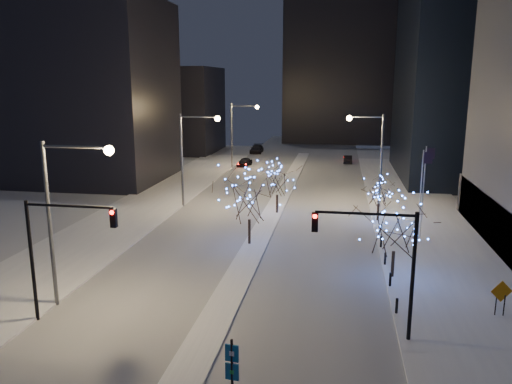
% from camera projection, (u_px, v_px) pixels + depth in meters
% --- Properties ---
extents(ground, '(160.00, 160.00, 0.00)m').
position_uv_depth(ground, '(208.00, 334.00, 26.77)').
color(ground, silver).
rests_on(ground, ground).
extents(road, '(20.00, 130.00, 0.02)m').
position_uv_depth(road, '(283.00, 194.00, 60.47)').
color(road, '#AEB4BE').
rests_on(road, ground).
extents(median, '(2.00, 80.00, 0.15)m').
position_uv_depth(median, '(278.00, 203.00, 55.64)').
color(median, white).
rests_on(median, ground).
extents(east_sidewalk, '(10.00, 90.00, 0.15)m').
position_uv_depth(east_sidewalk, '(434.00, 236.00, 43.57)').
color(east_sidewalk, white).
rests_on(east_sidewalk, ground).
extents(west_sidewalk, '(8.00, 90.00, 0.15)m').
position_uv_depth(west_sidewalk, '(121.00, 221.00, 48.28)').
color(west_sidewalk, white).
rests_on(west_sidewalk, ground).
extents(filler_west_near, '(22.00, 18.00, 24.00)m').
position_uv_depth(filler_west_near, '(82.00, 92.00, 67.25)').
color(filler_west_near, black).
rests_on(filler_west_near, ground).
extents(filler_west_far, '(18.00, 16.00, 16.00)m').
position_uv_depth(filler_west_far, '(171.00, 110.00, 96.67)').
color(filler_west_far, black).
rests_on(filler_west_far, ground).
extents(horizon_block, '(24.00, 14.00, 42.00)m').
position_uv_depth(horizon_block, '(340.00, 46.00, 109.86)').
color(horizon_block, black).
rests_on(horizon_block, ground).
extents(street_lamp_w_near, '(4.40, 0.56, 10.00)m').
position_uv_depth(street_lamp_w_near, '(65.00, 202.00, 28.74)').
color(street_lamp_w_near, '#595E66').
rests_on(street_lamp_w_near, ground).
extents(street_lamp_w_mid, '(4.40, 0.56, 10.00)m').
position_uv_depth(street_lamp_w_mid, '(191.00, 147.00, 52.82)').
color(street_lamp_w_mid, '#595E66').
rests_on(street_lamp_w_mid, ground).
extents(street_lamp_w_far, '(4.40, 0.56, 10.00)m').
position_uv_depth(street_lamp_w_far, '(238.00, 127.00, 76.89)').
color(street_lamp_w_far, '#595E66').
rests_on(street_lamp_w_far, ground).
extents(street_lamp_east, '(3.90, 0.56, 10.00)m').
position_uv_depth(street_lamp_east, '(373.00, 148.00, 52.63)').
color(street_lamp_east, '#595E66').
rests_on(street_lamp_east, ground).
extents(traffic_signal_west, '(5.26, 0.43, 7.00)m').
position_uv_depth(traffic_signal_west, '(56.00, 242.00, 27.11)').
color(traffic_signal_west, black).
rests_on(traffic_signal_west, ground).
extents(traffic_signal_east, '(5.26, 0.43, 7.00)m').
position_uv_depth(traffic_signal_east, '(382.00, 253.00, 25.25)').
color(traffic_signal_east, black).
rests_on(traffic_signal_east, ground).
extents(flagpoles, '(1.35, 2.60, 8.00)m').
position_uv_depth(flagpoles, '(423.00, 189.00, 40.17)').
color(flagpoles, silver).
rests_on(flagpoles, east_sidewalk).
extents(bollards, '(0.16, 12.16, 0.90)m').
position_uv_depth(bollards, '(388.00, 268.00, 34.61)').
color(bollards, black).
rests_on(bollards, east_sidewalk).
extents(car_near, '(2.23, 4.23, 1.37)m').
position_uv_depth(car_near, '(244.00, 162.00, 80.04)').
color(car_near, black).
rests_on(car_near, ground).
extents(car_mid, '(1.39, 3.96, 1.30)m').
position_uv_depth(car_mid, '(348.00, 159.00, 83.36)').
color(car_mid, black).
rests_on(car_mid, ground).
extents(car_far, '(2.34, 5.45, 1.56)m').
position_uv_depth(car_far, '(257.00, 149.00, 95.20)').
color(car_far, black).
rests_on(car_far, ground).
extents(holiday_tree_median_near, '(6.31, 6.31, 6.46)m').
position_uv_depth(holiday_tree_median_near, '(249.00, 196.00, 40.51)').
color(holiday_tree_median_near, black).
rests_on(holiday_tree_median_near, median).
extents(holiday_tree_median_far, '(5.41, 5.41, 5.41)m').
position_uv_depth(holiday_tree_median_far, '(277.00, 179.00, 50.49)').
color(holiday_tree_median_far, black).
rests_on(holiday_tree_median_far, median).
extents(holiday_tree_plaza_near, '(6.12, 6.12, 5.70)m').
position_uv_depth(holiday_tree_plaza_near, '(395.00, 227.00, 33.65)').
color(holiday_tree_plaza_near, black).
rests_on(holiday_tree_plaza_near, east_sidewalk).
extents(holiday_tree_plaza_far, '(4.40, 4.40, 4.36)m').
position_uv_depth(holiday_tree_plaza_far, '(379.00, 191.00, 47.86)').
color(holiday_tree_plaza_far, black).
rests_on(holiday_tree_plaza_far, east_sidewalk).
extents(wayfinding_sign, '(0.57, 0.14, 3.21)m').
position_uv_depth(wayfinding_sign, '(232.00, 368.00, 20.13)').
color(wayfinding_sign, black).
rests_on(wayfinding_sign, ground).
extents(construction_sign, '(1.25, 0.34, 2.11)m').
position_uv_depth(construction_sign, '(501.00, 295.00, 28.38)').
color(construction_sign, black).
rests_on(construction_sign, east_sidewalk).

